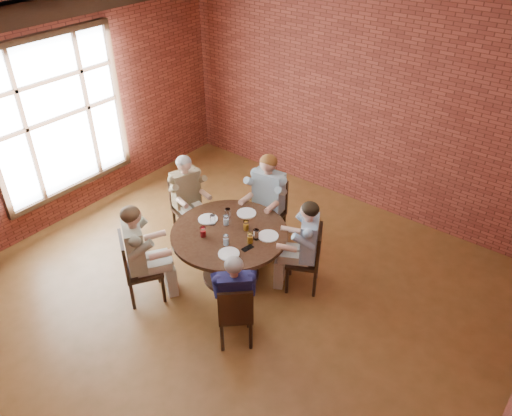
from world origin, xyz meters
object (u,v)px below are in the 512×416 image
Objects in this scene: dining_table at (230,245)px; chair_c at (186,204)px; smartphone at (248,248)px; chair_a at (310,256)px; chair_b at (269,207)px; diner_d at (141,254)px; diner_e at (235,300)px; diner_a at (304,246)px; chair_e at (235,313)px; diner_c at (188,198)px; chair_d at (135,266)px; diner_b at (266,200)px.

dining_table is 1.63× the size of chair_c.
smartphone is (1.57, -0.50, 0.25)m from chair_c.
chair_b reaches higher than chair_a.
diner_d is (-0.49, -1.98, 0.17)m from chair_b.
chair_c is at bearing -114.62° from chair_a.
diner_d is 1.11× the size of diner_e.
chair_b is at bearing -145.12° from chair_a.
smartphone is (-0.46, -0.57, 0.10)m from diner_a.
diner_d is at bearing -39.62° from chair_e.
dining_table is 1.70× the size of chair_e.
chair_b is 1.19m from diner_c.
diner_a is at bearing -102.92° from chair_d.
chair_e is (-0.12, -1.33, -0.02)m from chair_a.
diner_d is at bearing -111.02° from chair_b.
diner_a reaches higher than chair_a.
diner_e is (1.37, 0.15, -0.07)m from diner_d.
diner_d reaches higher than diner_c.
chair_a is at bearing -31.06° from diner_b.
chair_c is 1.49m from chair_d.
dining_table is at bearing -90.00° from diner_d.
diner_d is at bearing -74.09° from diner_a.
chair_d is 1.41m from smartphone.
diner_c is 2.17m from diner_e.
chair_a is 1.33m from chair_e.
diner_c is 1.38m from diner_d.
chair_b is at bearing -36.66° from diner_c.
chair_e is at bearing -140.11° from chair_d.
diner_b is 2.03m from chair_e.
diner_e is (1.85, -1.15, -0.03)m from diner_c.
chair_b is 6.46× the size of smartphone.
smartphone is (1.49, -0.48, 0.10)m from diner_c.
chair_b is at bearing -70.63° from diner_d.
chair_d is at bearing -142.38° from chair_c.
chair_c reaches higher than chair_e.
chair_a is 1.04× the size of chair_e.
dining_table is at bearing -90.00° from diner_e.
chair_e is 0.71× the size of diner_e.
chair_e is at bearing 90.00° from diner_e.
diner_b reaches higher than diner_c.
dining_table is at bearing 173.32° from smartphone.
diner_a is 1.24m from diner_e.
diner_b is 9.27× the size of smartphone.
chair_e is (1.90, -1.20, -0.17)m from diner_c.
diner_d is (-0.62, -0.94, 0.16)m from dining_table.
chair_d is 1.48m from chair_e.
chair_b is 2.13m from chair_d.
diner_b is at bearing -141.26° from chair_a.
diner_b is 1.95m from diner_e.
chair_c is at bearing -115.59° from diner_a.
chair_c is 0.96× the size of chair_d.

